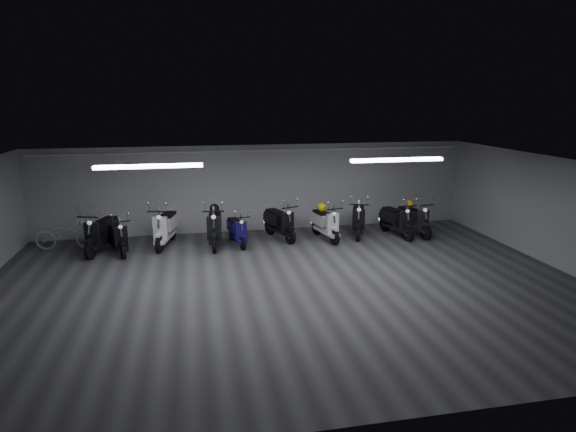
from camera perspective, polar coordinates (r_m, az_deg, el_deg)
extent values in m
cube|color=#3C3C3E|center=(11.32, -0.08, -8.30)|extent=(14.00, 10.00, 0.01)
cube|color=gray|center=(10.58, -0.08, 5.94)|extent=(14.00, 10.00, 0.01)
cube|color=#A1A1A4|center=(15.69, -3.65, 3.30)|extent=(14.00, 0.01, 2.80)
cube|color=#A1A1A4|center=(6.34, 9.00, -13.14)|extent=(14.00, 0.01, 2.80)
cube|color=#A1A1A4|center=(13.99, 29.34, 0.24)|extent=(0.01, 10.00, 2.80)
cube|color=white|center=(11.43, -16.10, 5.65)|extent=(2.40, 0.18, 0.08)
cube|color=white|center=(12.45, 12.75, 6.49)|extent=(2.40, 0.18, 0.08)
cylinder|color=white|center=(15.43, -3.67, 7.70)|extent=(13.60, 0.05, 0.05)
imported|color=silver|center=(15.19, -24.81, -1.62)|extent=(1.75, 0.78, 1.10)
sphere|color=yellow|center=(14.91, 4.03, 1.05)|extent=(0.27, 0.27, 0.27)
sphere|color=yellow|center=(15.85, 14.11, 1.39)|extent=(0.25, 0.25, 0.25)
sphere|color=black|center=(14.41, -8.67, 0.87)|extent=(0.29, 0.29, 0.29)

